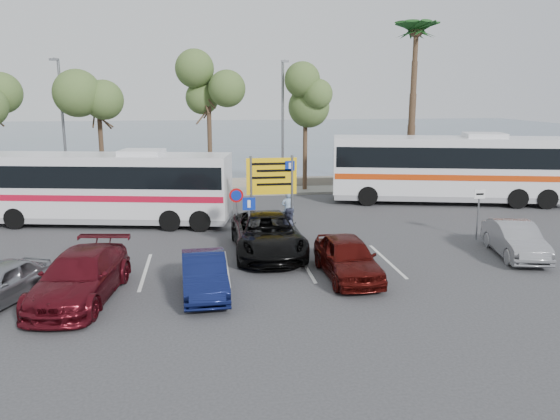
{
  "coord_description": "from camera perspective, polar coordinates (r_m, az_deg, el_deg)",
  "views": [
    {
      "loc": [
        -1.91,
        -20.11,
        6.3
      ],
      "look_at": [
        1.34,
        3.0,
        1.23
      ],
      "focal_mm": 35.0,
      "sensor_mm": 36.0,
      "label": 1
    }
  ],
  "objects": [
    {
      "name": "kerb_strip",
      "position": [
        34.73,
        -4.73,
        1.9
      ],
      "size": [
        44.0,
        2.4,
        0.15
      ],
      "primitive_type": "cube",
      "color": "gray",
      "rests_on": "ground"
    },
    {
      "name": "tree_left",
      "position": [
        34.65,
        -18.49,
        11.16
      ],
      "size": [
        3.2,
        3.2,
        7.2
      ],
      "color": "#382619",
      "rests_on": "kerb_strip"
    },
    {
      "name": "sea",
      "position": [
        80.38,
        -6.68,
        7.69
      ],
      "size": [
        140.0,
        140.0,
        0.0
      ],
      "primitive_type": "plane",
      "color": "#3D5761",
      "rests_on": "ground"
    },
    {
      "name": "tree_mid",
      "position": [
        34.12,
        -7.51,
        12.76
      ],
      "size": [
        3.2,
        3.2,
        8.0
      ],
      "color": "#382619",
      "rests_on": "kerb_strip"
    },
    {
      "name": "seawall",
      "position": [
        36.66,
        -4.92,
        2.8
      ],
      "size": [
        48.0,
        0.8,
        0.6
      ],
      "primitive_type": "cube",
      "color": "gray",
      "rests_on": "ground"
    },
    {
      "name": "street_lamp_left",
      "position": [
        34.63,
        -21.76,
        8.59
      ],
      "size": [
        0.45,
        1.15,
        8.01
      ],
      "color": "slate",
      "rests_on": "kerb_strip"
    },
    {
      "name": "suv_black",
      "position": [
        21.56,
        -1.33,
        -2.54
      ],
      "size": [
        2.65,
        5.71,
        1.58
      ],
      "primitive_type": "imported",
      "rotation": [
        0.0,
        0.0,
        -0.0
      ],
      "color": "black",
      "rests_on": "ground"
    },
    {
      "name": "coach_bus_left",
      "position": [
        27.4,
        -17.54,
        1.99
      ],
      "size": [
        11.92,
        4.69,
        3.63
      ],
      "color": "silver",
      "rests_on": "ground"
    },
    {
      "name": "coach_bus_right",
      "position": [
        32.73,
        17.04,
        3.95
      ],
      "size": [
        13.24,
        5.62,
        4.04
      ],
      "color": "silver",
      "rests_on": "ground"
    },
    {
      "name": "lane_markings",
      "position": [
        20.14,
        -5.45,
        -6.01
      ],
      "size": [
        12.02,
        4.2,
        0.01
      ],
      "primitive_type": null,
      "color": "silver",
      "rests_on": "ground"
    },
    {
      "name": "street_lamp_right",
      "position": [
        34.03,
        0.3,
        9.4
      ],
      "size": [
        0.45,
        1.15,
        8.01
      ],
      "color": "slate",
      "rests_on": "kerb_strip"
    },
    {
      "name": "ground",
      "position": [
        21.16,
        -2.48,
        -5.07
      ],
      "size": [
        120.0,
        120.0,
        0.0
      ],
      "primitive_type": "plane",
      "color": "#323235",
      "rests_on": "ground"
    },
    {
      "name": "sign_taxi",
      "position": [
        25.06,
        20.04,
        0.28
      ],
      "size": [
        0.5,
        0.07,
        2.2
      ],
      "color": "slate",
      "rests_on": "ground"
    },
    {
      "name": "sign_no_stop",
      "position": [
        23.03,
        -4.58,
        0.38
      ],
      "size": [
        0.6,
        0.08,
        2.35
      ],
      "color": "slate",
      "rests_on": "ground"
    },
    {
      "name": "car_maroon",
      "position": [
        17.94,
        -20.14,
        -6.55
      ],
      "size": [
        2.82,
        5.4,
        1.49
      ],
      "primitive_type": "imported",
      "rotation": [
        0.0,
        0.0,
        -0.15
      ],
      "color": "#550E17",
      "rests_on": "ground"
    },
    {
      "name": "car_blue",
      "position": [
        17.55,
        -7.93,
        -6.67
      ],
      "size": [
        1.54,
        3.96,
        1.28
      ],
      "primitive_type": "imported",
      "rotation": [
        0.0,
        0.0,
        0.05
      ],
      "color": "#0E1645",
      "rests_on": "ground"
    },
    {
      "name": "car_red",
      "position": [
        18.98,
        7.07,
        -4.93
      ],
      "size": [
        1.8,
        4.28,
        1.45
      ],
      "primitive_type": "imported",
      "rotation": [
        0.0,
        0.0,
        0.02
      ],
      "color": "#460C0A",
      "rests_on": "ground"
    },
    {
      "name": "direction_sign",
      "position": [
        23.81,
        -0.87,
        2.91
      ],
      "size": [
        2.2,
        0.12,
        3.6
      ],
      "color": "slate",
      "rests_on": "ground"
    },
    {
      "name": "palm_tree",
      "position": [
        36.83,
        14.05,
        17.48
      ],
      "size": [
        4.8,
        4.8,
        11.2
      ],
      "color": "#382619",
      "rests_on": "kerb_strip"
    },
    {
      "name": "sign_parking",
      "position": [
        21.53,
        -3.25,
        -0.73
      ],
      "size": [
        0.5,
        0.07,
        2.25
      ],
      "color": "slate",
      "rests_on": "ground"
    },
    {
      "name": "pedestrian_far",
      "position": [
        22.06,
        1.03,
        -1.98
      ],
      "size": [
        0.67,
        0.86,
        1.75
      ],
      "primitive_type": "imported",
      "rotation": [
        0.0,
        0.0,
        1.58
      ],
      "color": "#32364C",
      "rests_on": "ground"
    },
    {
      "name": "pedestrian_near",
      "position": [
        26.0,
        0.82,
        0.13
      ],
      "size": [
        0.62,
        0.42,
        1.67
      ],
      "primitive_type": "imported",
      "rotation": [
        0.0,
        0.0,
        3.11
      ],
      "color": "#7F99B9",
      "rests_on": "ground"
    },
    {
      "name": "tree_right",
      "position": [
        34.71,
        2.69,
        12.03
      ],
      "size": [
        3.2,
        3.2,
        7.4
      ],
      "color": "#382619",
      "rests_on": "kerb_strip"
    },
    {
      "name": "car_silver_b",
      "position": [
        23.1,
        23.36,
        -2.86
      ],
      "size": [
        2.19,
        4.29,
        1.35
      ],
      "primitive_type": "imported",
      "rotation": [
        0.0,
        0.0,
        -0.2
      ],
      "color": "gray",
      "rests_on": "ground"
    }
  ]
}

